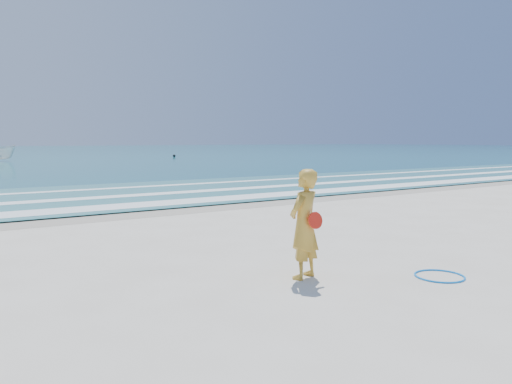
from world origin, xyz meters
TOP-DOWN VIEW (x-y plane):
  - ground at (0.00, 0.00)m, footprint 400.00×400.00m
  - wet_sand at (0.00, 9.00)m, footprint 400.00×2.40m
  - shallow at (0.00, 14.00)m, footprint 400.00×10.00m
  - foam_near at (0.00, 10.30)m, footprint 400.00×1.40m
  - foam_mid at (0.00, 13.20)m, footprint 400.00×0.90m
  - foam_far at (0.00, 16.50)m, footprint 400.00×0.60m
  - hoop at (0.81, -0.74)m, footprint 0.96×0.96m
  - buoy at (20.91, 53.23)m, footprint 0.36×0.36m
  - woman at (-1.06, 0.45)m, footprint 0.75×0.62m

SIDE VIEW (x-z plane):
  - ground at x=0.00m, z-range 0.00..0.00m
  - wet_sand at x=0.00m, z-range 0.00..0.00m
  - hoop at x=0.81m, z-range 0.00..0.03m
  - shallow at x=0.00m, z-range 0.04..0.05m
  - foam_near at x=0.00m, z-range 0.05..0.06m
  - foam_mid at x=0.00m, z-range 0.05..0.06m
  - foam_far at x=0.00m, z-range 0.05..0.06m
  - buoy at x=20.91m, z-range 0.04..0.40m
  - woman at x=-1.06m, z-range 0.00..1.76m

